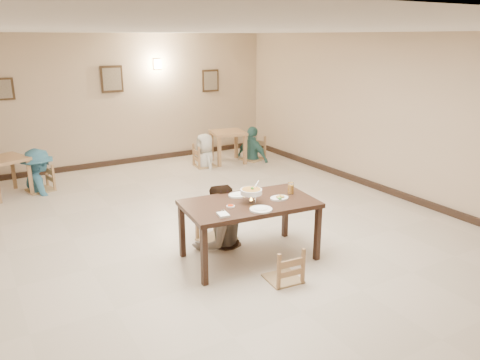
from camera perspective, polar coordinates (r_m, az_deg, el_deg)
floor at (r=7.08m, az=-3.58°, el=-7.33°), size 10.00×10.00×0.00m
ceiling at (r=6.45m, az=-4.09°, el=17.74°), size 10.00×10.00×0.00m
wall_back at (r=11.23m, az=-15.71°, el=9.20°), size 10.00×0.00×10.00m
wall_right at (r=9.11m, az=19.37°, el=7.15°), size 0.00×10.00×10.00m
baseboard_back at (r=11.47m, az=-15.09°, el=2.06°), size 8.00×0.06×0.12m
baseboard_right at (r=9.42m, az=18.40°, el=-1.50°), size 0.06×10.00×0.12m
picture_b at (r=11.16m, az=-15.35°, el=11.77°), size 0.50×0.04×0.60m
picture_c at (r=12.09m, az=-3.61°, el=11.99°), size 0.45×0.04×0.55m
wall_sconce at (r=11.49m, az=-10.06°, el=13.75°), size 0.16×0.05×0.22m
main_table at (r=6.25m, az=1.15°, el=-3.37°), size 1.84×1.16×0.82m
chair_far at (r=6.90m, az=-2.92°, el=-3.53°), size 0.47×0.47×0.99m
chair_near at (r=5.83m, az=5.35°, el=-8.22°), size 0.41×0.41×0.88m
main_diner at (r=6.65m, az=-2.70°, el=-0.63°), size 0.96×0.80×1.80m
curry_warmer at (r=6.15m, az=1.38°, el=-1.44°), size 0.32×0.29×0.26m
rice_plate_far at (r=6.45m, az=-0.12°, el=-1.80°), size 0.31×0.31×0.07m
rice_plate_near at (r=5.92m, az=2.57°, el=-3.58°), size 0.29×0.29×0.07m
fried_plate at (r=6.34m, az=4.81°, el=-2.15°), size 0.26×0.26×0.06m
chili_dish at (r=6.03m, az=-1.15°, el=-3.20°), size 0.11×0.11×0.02m
napkin_cutlery at (r=5.74m, az=-2.06°, el=-4.24°), size 0.18×0.26×0.03m
drink_glass at (r=6.55m, az=6.21°, el=-1.03°), size 0.08×0.08×0.17m
bg_table_left at (r=9.86m, az=-26.85°, el=1.65°), size 0.97×0.97×0.74m
bg_table_right at (r=11.22m, az=-1.48°, el=5.25°), size 0.89×0.89×0.76m
bg_chair_lr at (r=9.93m, az=-23.45°, el=1.52°), size 0.47×0.47×0.99m
bg_chair_rl at (r=10.91m, az=-4.34°, el=4.19°), size 0.46×0.46×0.99m
bg_chair_rr at (r=11.49m, az=1.54°, el=5.12°), size 0.51×0.51×1.08m
bg_diner_b at (r=9.85m, az=-23.69°, el=3.47°), size 0.86×1.20×1.69m
bg_diner_c at (r=10.85m, az=-4.37°, el=5.64°), size 0.52×0.77×1.55m
bg_diner_d at (r=11.44m, az=1.55°, el=6.52°), size 0.66×1.04×1.65m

